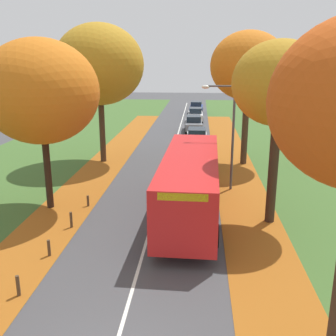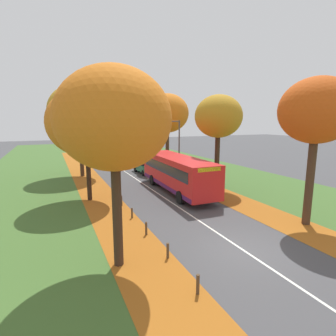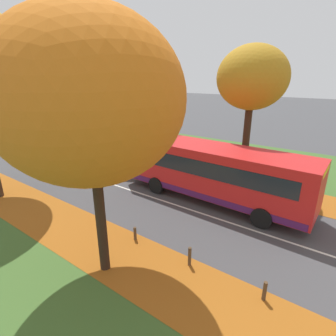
% 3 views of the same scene
% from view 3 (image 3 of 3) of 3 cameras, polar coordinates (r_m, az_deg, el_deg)
% --- Properties ---
extents(leaf_litter_left, '(2.80, 60.00, 0.00)m').
position_cam_3_polar(leaf_litter_left, '(12.55, -19.58, -12.70)').
color(leaf_litter_left, '#9E5619').
rests_on(leaf_litter_left, grass_verge_left).
extents(grass_verge_right, '(12.00, 90.00, 0.01)m').
position_cam_3_polar(grass_verge_right, '(25.51, -2.16, 4.85)').
color(grass_verge_right, '#3D6028').
rests_on(grass_verge_right, ground).
extents(leaf_litter_right, '(2.80, 60.00, 0.00)m').
position_cam_3_polar(leaf_litter_right, '(18.63, 3.84, -0.79)').
color(leaf_litter_right, '#9E5619').
rests_on(leaf_litter_right, grass_verge_right).
extents(road_centre_line, '(0.12, 80.00, 0.01)m').
position_cam_3_polar(road_centre_line, '(19.41, -18.97, -1.03)').
color(road_centre_line, silver).
rests_on(road_centre_line, ground).
extents(tree_left_near, '(5.52, 5.52, 8.32)m').
position_cam_3_polar(tree_left_near, '(7.95, -16.81, 14.11)').
color(tree_left_near, black).
rests_on(tree_left_near, ground).
extents(tree_right_near, '(4.07, 4.07, 8.17)m').
position_cam_3_polar(tree_right_near, '(16.64, 17.87, 18.02)').
color(tree_right_near, '#382619').
rests_on(tree_right_near, ground).
extents(tree_right_mid, '(5.17, 5.17, 9.19)m').
position_cam_3_polar(tree_right_mid, '(22.22, -10.30, 20.19)').
color(tree_right_mid, '#422D1E').
rests_on(tree_right_mid, ground).
extents(bollard_fourth, '(0.12, 0.12, 0.66)m').
position_cam_3_polar(bollard_fourth, '(9.19, 20.28, -23.84)').
color(bollard_fourth, '#4C3823').
rests_on(bollard_fourth, ground).
extents(bollard_fifth, '(0.12, 0.12, 0.74)m').
position_cam_3_polar(bollard_fifth, '(9.89, 4.73, -18.63)').
color(bollard_fifth, '#4C3823').
rests_on(bollard_fifth, ground).
extents(bollard_sixth, '(0.12, 0.12, 0.58)m').
position_cam_3_polar(bollard_sixth, '(11.25, -7.18, -13.95)').
color(bollard_sixth, '#4C3823').
rests_on(bollard_sixth, ground).
extents(streetlamp_right, '(1.89, 0.28, 6.00)m').
position_cam_3_polar(streetlamp_right, '(17.32, 0.38, 10.46)').
color(streetlamp_right, '#47474C').
rests_on(streetlamp_right, ground).
extents(bus, '(2.88, 10.47, 2.98)m').
position_cam_3_polar(bus, '(14.16, 9.52, -0.42)').
color(bus, red).
rests_on(bus, ground).
extents(car_green_lead, '(1.90, 4.26, 1.62)m').
position_cam_3_polar(car_green_lead, '(19.67, -13.32, 2.29)').
color(car_green_lead, '#1E6038').
rests_on(car_green_lead, ground).
extents(car_silver_following, '(1.80, 4.21, 1.62)m').
position_cam_3_polar(car_silver_following, '(24.76, -23.36, 4.72)').
color(car_silver_following, '#B7BABF').
rests_on(car_silver_following, ground).
extents(car_grey_third_in_line, '(1.91, 4.26, 1.62)m').
position_cam_3_polar(car_grey_third_in_line, '(31.23, -31.41, 6.25)').
color(car_grey_third_in_line, slate).
rests_on(car_grey_third_in_line, ground).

